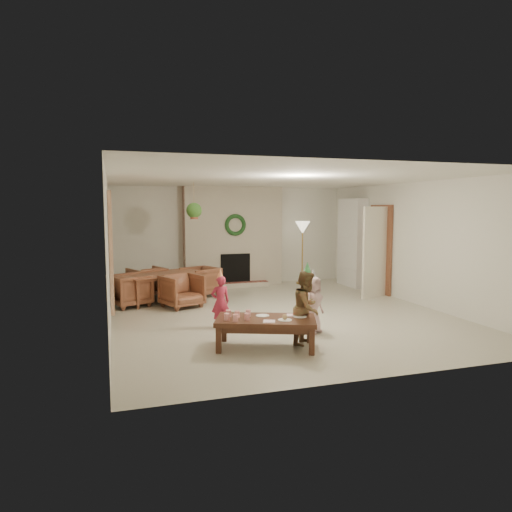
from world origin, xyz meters
name	(u,v)px	position (x,y,z in m)	size (l,w,h in m)	color
floor	(277,313)	(0.00, 0.00, 0.00)	(7.00, 7.00, 0.00)	#B7B29E
ceiling	(278,179)	(0.00, 0.00, 2.50)	(7.00, 7.00, 0.00)	white
wall_back	(231,236)	(0.00, 3.50, 1.25)	(7.00, 7.00, 0.00)	silver
wall_front	(384,272)	(0.00, -3.50, 1.25)	(7.00, 7.00, 0.00)	silver
wall_left	(109,252)	(-3.00, 0.00, 1.25)	(7.00, 7.00, 0.00)	silver
wall_right	(415,243)	(3.00, 0.00, 1.25)	(7.00, 7.00, 0.00)	silver
fireplace_mass	(233,236)	(0.00, 3.30, 1.25)	(2.50, 0.40, 2.50)	#5A1C18
fireplace_hearth	(237,285)	(0.00, 2.95, 0.06)	(1.60, 0.30, 0.12)	maroon
fireplace_firebox	(235,268)	(0.00, 3.12, 0.45)	(0.75, 0.12, 0.75)	black
fireplace_wreath	(235,225)	(0.00, 3.07, 1.55)	(0.54, 0.54, 0.10)	#173E1A
floor_lamp_base	(302,283)	(1.78, 3.00, 0.02)	(0.30, 0.30, 0.03)	gold
floor_lamp_post	(302,255)	(1.78, 3.00, 0.76)	(0.03, 0.03, 1.46)	gold
floor_lamp_shade	(303,228)	(1.78, 3.00, 1.46)	(0.39, 0.39, 0.33)	beige
bookshelf_carcass	(352,243)	(2.84, 2.30, 1.10)	(0.30, 1.00, 2.20)	white
bookshelf_shelf_a	(351,268)	(2.82, 2.30, 0.45)	(0.30, 0.92, 0.03)	white
bookshelf_shelf_b	(351,252)	(2.82, 2.30, 0.85)	(0.30, 0.92, 0.03)	white
bookshelf_shelf_c	(352,237)	(2.82, 2.30, 1.25)	(0.30, 0.92, 0.03)	white
bookshelf_shelf_d	(352,221)	(2.82, 2.30, 1.65)	(0.30, 0.92, 0.03)	white
books_row_lower	(353,263)	(2.80, 2.15, 0.59)	(0.20, 0.40, 0.24)	#AF3820
books_row_mid	(350,247)	(2.80, 2.35, 0.99)	(0.20, 0.44, 0.24)	#27578F
books_row_upper	(353,232)	(2.80, 2.20, 1.38)	(0.20, 0.36, 0.22)	#A77423
door_frame	(381,249)	(2.96, 1.20, 1.02)	(0.05, 0.86, 2.04)	brown
door_leaf	(375,252)	(2.58, 0.82, 1.00)	(0.05, 0.80, 2.00)	beige
curtain_panel	(111,250)	(-2.96, 0.20, 1.25)	(0.06, 1.20, 2.00)	beige
dining_table	(164,287)	(-1.93, 1.73, 0.30)	(1.70, 0.95, 0.60)	brown
dining_chair_near	(182,291)	(-1.64, 1.04, 0.33)	(0.70, 0.72, 0.66)	brown
dining_chair_far	(147,282)	(-2.22, 2.42, 0.33)	(0.70, 0.72, 0.66)	brown
dining_chair_left	(130,290)	(-2.62, 1.44, 0.33)	(0.70, 0.72, 0.66)	brown
dining_chair_right	(201,281)	(-1.07, 2.09, 0.33)	(0.70, 0.72, 0.66)	brown
hanging_plant_cord	(194,199)	(-1.30, 1.50, 2.15)	(0.01, 0.01, 0.70)	tan
hanging_plant_pot	(194,216)	(-1.30, 1.50, 1.80)	(0.16, 0.16, 0.12)	brown
hanging_plant_foliage	(194,210)	(-1.30, 1.50, 1.92)	(0.32, 0.32, 0.32)	#274F1A
coffee_table_top	(266,320)	(-0.90, -1.98, 0.40)	(1.39, 0.70, 0.06)	#4B2819
coffee_table_apron	(266,325)	(-0.90, -1.98, 0.32)	(1.28, 0.59, 0.09)	#4B2819
coffee_leg_fl	(219,340)	(-1.59, -2.02, 0.18)	(0.07, 0.07, 0.36)	#4B2819
coffee_leg_fr	(312,342)	(-0.41, -2.47, 0.18)	(0.07, 0.07, 0.36)	#4B2819
coffee_leg_bl	(224,329)	(-1.39, -1.49, 0.18)	(0.07, 0.07, 0.36)	#4B2819
coffee_leg_br	(310,331)	(-0.21, -1.94, 0.18)	(0.07, 0.07, 0.36)	#4B2819
cup_a	(227,317)	(-1.46, -1.94, 0.48)	(0.07, 0.07, 0.10)	white
cup_b	(229,313)	(-1.38, -1.74, 0.48)	(0.07, 0.07, 0.10)	white
cup_c	(236,318)	(-1.36, -2.04, 0.48)	(0.07, 0.07, 0.10)	white
cup_d	(237,314)	(-1.28, -1.84, 0.48)	(0.07, 0.07, 0.10)	white
cup_e	(247,317)	(-1.19, -2.01, 0.48)	(0.07, 0.07, 0.10)	white
cup_f	(248,313)	(-1.11, -1.81, 0.48)	(0.07, 0.07, 0.10)	white
plate_a	(263,316)	(-0.91, -1.84, 0.43)	(0.19, 0.19, 0.01)	white
plate_b	(285,320)	(-0.69, -2.18, 0.43)	(0.19, 0.19, 0.01)	white
plate_c	(300,316)	(-0.41, -2.06, 0.43)	(0.19, 0.19, 0.01)	white
food_scoop	(285,317)	(-0.69, -2.18, 0.47)	(0.07, 0.07, 0.07)	tan
napkin_left	(269,321)	(-0.92, -2.18, 0.43)	(0.16, 0.16, 0.01)	#FFBBD8
napkin_right	(292,315)	(-0.48, -1.94, 0.43)	(0.16, 0.16, 0.01)	#FFBBD8
child_red	(220,302)	(-1.27, -0.73, 0.43)	(0.32, 0.21, 0.87)	#A8243C
party_hat_red	(220,274)	(-1.27, -0.73, 0.91)	(0.12, 0.12, 0.16)	#F1CF50
child_plaid	(307,308)	(-0.28, -1.98, 0.54)	(0.52, 0.41, 1.08)	maroon
party_hat_plaid	(307,268)	(-0.28, -1.98, 1.12)	(0.13, 0.13, 0.18)	#51BD67
child_pink	(313,304)	(0.07, -1.44, 0.45)	(0.44, 0.29, 0.90)	beige
party_hat_pink	(313,274)	(0.07, -1.44, 0.94)	(0.12, 0.12, 0.16)	#AAA9B0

